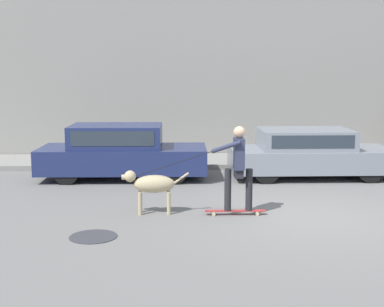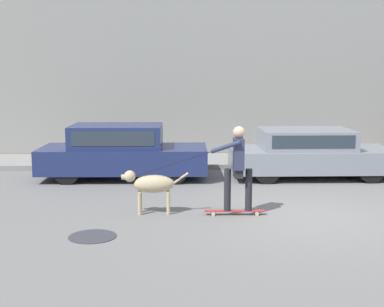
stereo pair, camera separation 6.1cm
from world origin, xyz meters
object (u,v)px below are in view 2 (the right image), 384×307
object	(u,v)px
parked_car_1	(309,153)
dog	(151,184)
parked_car_0	(122,152)
skateboarder	(238,165)

from	to	relation	value
parked_car_1	dog	size ratio (longest dim) A/B	3.22
dog	parked_car_0	bearing A→B (deg)	-76.74
parked_car_1	skateboarder	xyz separation A→B (m)	(-2.25, -3.57, 0.35)
parked_car_1	dog	xyz separation A→B (m)	(-3.84, -3.42, -0.05)
parked_car_0	dog	xyz separation A→B (m)	(0.88, -3.42, -0.09)
parked_car_1	dog	world-z (taller)	parked_car_1
dog	skateboarder	distance (m)	1.65
parked_car_0	parked_car_1	bearing A→B (deg)	1.02
dog	skateboarder	size ratio (longest dim) A/B	0.50
parked_car_1	dog	bearing A→B (deg)	-138.50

